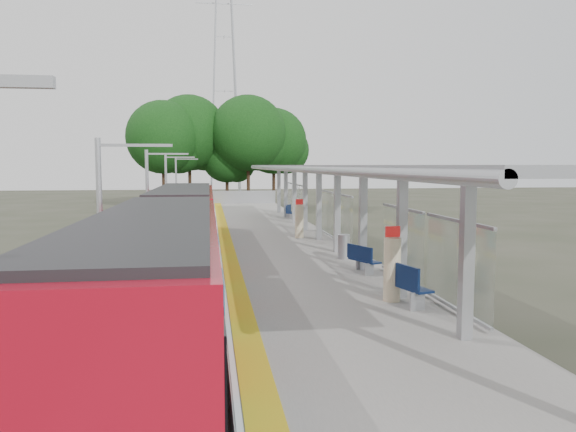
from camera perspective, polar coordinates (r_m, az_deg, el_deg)
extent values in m
cube|color=#59544C|center=(29.31, -10.25, -3.79)|extent=(3.00, 70.00, 0.24)
cube|color=gray|center=(29.42, -1.46, -2.93)|extent=(6.00, 50.00, 1.00)
cube|color=gold|center=(29.17, -6.44, -2.01)|extent=(0.60, 50.00, 0.02)
cube|color=#9EA0A5|center=(54.07, -4.46, 1.94)|extent=(6.00, 0.10, 1.20)
cube|color=black|center=(12.85, -13.29, -13.11)|extent=(2.50, 13.50, 0.70)
cube|color=#A40B1D|center=(12.45, -13.44, -6.10)|extent=(2.65, 13.50, 2.50)
cube|color=black|center=(12.44, -13.45, -5.87)|extent=(2.72, 12.96, 1.20)
cube|color=black|center=(12.26, -13.57, -0.13)|extent=(2.40, 12.82, 0.15)
cube|color=#0D5C84|center=(12.42, -7.13, -6.73)|extent=(0.04, 1.30, 2.00)
cube|color=black|center=(26.58, -10.49, -3.56)|extent=(2.50, 13.50, 0.70)
cube|color=#A40B1D|center=(26.39, -10.55, -0.12)|extent=(2.65, 13.50, 2.50)
cube|color=black|center=(26.38, -10.55, -0.02)|extent=(2.72, 12.96, 1.20)
cube|color=black|center=(26.30, -10.60, 2.70)|extent=(2.40, 12.83, 0.15)
cube|color=#0D5C84|center=(26.38, -7.59, -0.41)|extent=(0.04, 1.30, 2.00)
cylinder|color=black|center=(21.99, -11.02, -6.20)|extent=(2.20, 0.70, 0.70)
cube|color=black|center=(19.42, -11.46, -2.77)|extent=(2.30, 0.80, 2.40)
cube|color=#9EA0A5|center=(12.30, 17.70, -3.97)|extent=(0.25, 0.25, 3.50)
cube|color=#9EA0A5|center=(15.96, 11.48, -1.77)|extent=(0.25, 0.25, 3.50)
cube|color=#9EA0A5|center=(19.75, 7.62, -0.39)|extent=(0.25, 0.25, 3.50)
cube|color=#9EA0A5|center=(23.61, 5.02, 0.55)|extent=(0.25, 0.25, 3.50)
cube|color=#9EA0A5|center=(27.52, 3.15, 1.22)|extent=(0.25, 0.25, 3.50)
cube|color=#9EA0A5|center=(31.44, 1.74, 1.72)|extent=(0.25, 0.25, 3.50)
cube|color=#9EA0A5|center=(35.38, 0.65, 2.11)|extent=(0.25, 0.25, 3.50)
cube|color=#9EA0A5|center=(39.34, -0.22, 2.42)|extent=(0.25, 0.25, 3.50)
cube|color=#9EA0A5|center=(43.30, -0.94, 2.67)|extent=(0.25, 0.25, 3.50)
cube|color=gray|center=(25.41, 3.15, 5.02)|extent=(3.20, 38.00, 0.16)
cylinder|color=#9EA0A5|center=(25.16, -0.33, 4.84)|extent=(0.24, 38.00, 0.24)
cube|color=silver|center=(14.47, 16.71, -4.80)|extent=(0.05, 3.70, 2.20)
cube|color=silver|center=(18.13, 11.43, -2.70)|extent=(0.05, 3.70, 2.20)
cube|color=silver|center=(25.76, 5.53, -0.30)|extent=(0.05, 3.70, 2.20)
cube|color=silver|center=(29.65, 3.73, 0.43)|extent=(0.05, 3.70, 2.20)
cube|color=silver|center=(37.50, 1.25, 1.44)|extent=(0.05, 3.70, 2.20)
cube|color=silver|center=(41.44, 0.36, 1.80)|extent=(0.05, 3.70, 2.20)
cylinder|color=#382316|center=(60.42, -12.50, 3.05)|extent=(0.36, 0.36, 5.04)
sphere|color=#194D16|center=(60.45, -12.60, 7.83)|extent=(7.66, 7.66, 7.66)
cylinder|color=#382316|center=(62.57, -9.94, 3.34)|extent=(0.36, 0.36, 5.44)
sphere|color=#194D16|center=(62.64, -10.02, 8.32)|extent=(8.26, 8.26, 8.26)
cylinder|color=#382316|center=(62.57, -6.20, 2.59)|extent=(0.36, 0.36, 3.68)
sphere|color=#194D16|center=(62.51, -6.23, 5.95)|extent=(5.59, 5.59, 5.59)
cylinder|color=#382316|center=(61.03, -4.05, 3.34)|extent=(0.36, 0.36, 5.38)
sphere|color=#194D16|center=(61.10, -4.08, 8.39)|extent=(8.18, 8.18, 8.18)
cylinder|color=#382316|center=(64.00, -1.46, 3.22)|extent=(0.36, 0.36, 4.91)
sphere|color=#194D16|center=(64.02, -1.47, 7.62)|extent=(7.46, 7.46, 7.46)
cylinder|color=#9EA0A5|center=(16.33, -18.52, -1.96)|extent=(0.16, 0.16, 5.40)
cube|color=#9EA0A5|center=(16.07, -15.24, 6.95)|extent=(2.00, 0.08, 0.08)
cylinder|color=#9EA0A5|center=(28.16, -14.07, 1.06)|extent=(0.16, 0.16, 5.40)
cube|color=#9EA0A5|center=(28.01, -12.14, 6.19)|extent=(2.00, 0.08, 0.08)
cylinder|color=#9EA0A5|center=(40.09, -12.27, 2.28)|extent=(0.16, 0.16, 5.40)
cube|color=#9EA0A5|center=(39.99, -10.90, 5.88)|extent=(2.00, 0.08, 0.08)
cylinder|color=#9EA0A5|center=(52.06, -11.29, 2.94)|extent=(0.16, 0.16, 5.40)
cube|color=#9EA0A5|center=(51.98, -10.23, 5.71)|extent=(2.00, 0.08, 0.08)
cube|color=#0F214C|center=(15.18, 12.14, -7.02)|extent=(0.86, 1.66, 0.06)
cube|color=#0F214C|center=(15.04, 11.40, -5.88)|extent=(0.46, 1.55, 0.58)
cube|color=#9EA0A5|center=(14.65, 12.99, -8.45)|extent=(0.43, 0.17, 0.47)
cube|color=#9EA0A5|center=(15.81, 11.33, -7.41)|extent=(0.43, 0.17, 0.47)
cube|color=#0F214C|center=(19.40, 7.79, -4.50)|extent=(0.89, 1.40, 0.05)
cube|color=#0F214C|center=(19.30, 7.28, -3.73)|extent=(0.56, 1.27, 0.50)
cube|color=#9EA0A5|center=(18.92, 8.23, -5.39)|extent=(0.35, 0.19, 0.40)
cube|color=#9EA0A5|center=(19.94, 7.36, -4.83)|extent=(0.35, 0.19, 0.40)
cube|color=#0F214C|center=(38.45, 0.33, 0.36)|extent=(0.87, 1.44, 0.06)
cube|color=#0F214C|center=(38.40, 0.06, 0.77)|extent=(0.53, 1.32, 0.51)
cube|color=#9EA0A5|center=(37.92, 0.45, -0.03)|extent=(0.36, 0.18, 0.41)
cube|color=#9EA0A5|center=(39.01, 0.22, 0.12)|extent=(0.36, 0.18, 0.41)
cylinder|color=beige|center=(15.40, 10.53, -5.37)|extent=(0.46, 0.46, 1.71)
cube|color=red|center=(15.24, 10.60, -1.56)|extent=(0.40, 0.10, 0.29)
cylinder|color=beige|center=(28.28, 1.15, -0.55)|extent=(0.44, 0.44, 1.65)
cube|color=red|center=(28.20, 1.16, 1.45)|extent=(0.39, 0.16, 0.28)
cylinder|color=#9EA0A5|center=(22.06, 5.70, -3.11)|extent=(0.54, 0.54, 0.96)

